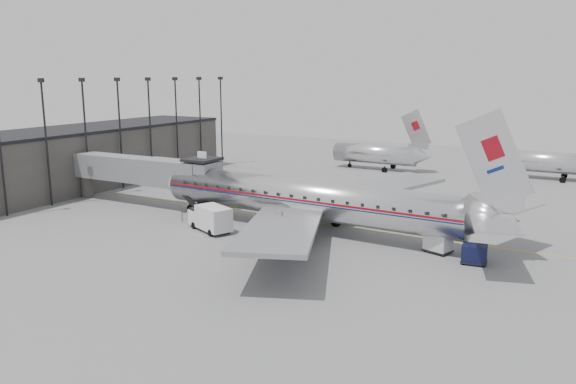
% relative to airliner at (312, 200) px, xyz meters
% --- Properties ---
extents(ground, '(160.00, 160.00, 0.00)m').
position_rel_airliner_xyz_m(ground, '(-5.45, -2.96, -3.28)').
color(ground, slate).
rests_on(ground, ground).
extents(terminal, '(12.00, 46.00, 8.00)m').
position_rel_airliner_xyz_m(terminal, '(-39.45, 7.04, 0.72)').
color(terminal, '#3D3A37').
rests_on(terminal, ground).
extents(apron_line, '(60.00, 0.15, 0.01)m').
position_rel_airliner_xyz_m(apron_line, '(-2.45, 3.04, -3.28)').
color(apron_line, gold).
rests_on(apron_line, ground).
extents(jet_bridge, '(21.00, 6.20, 7.10)m').
position_rel_airliner_xyz_m(jet_bridge, '(-22.11, 0.70, 0.90)').
color(jet_bridge, slate).
rests_on(jet_bridge, ground).
extents(floodlight_masts, '(0.90, 42.25, 15.25)m').
position_rel_airliner_xyz_m(floodlight_masts, '(-32.95, 10.04, 5.08)').
color(floodlight_masts, black).
rests_on(floodlight_masts, ground).
extents(distant_aircraft_near, '(16.39, 3.20, 10.26)m').
position_rel_airliner_xyz_m(distant_aircraft_near, '(-7.24, 39.04, -0.55)').
color(distant_aircraft_near, silver).
rests_on(distant_aircraft_near, ground).
extents(distant_aircraft_mid, '(16.39, 3.20, 10.26)m').
position_rel_airliner_xyz_m(distant_aircraft_mid, '(18.76, 43.04, -0.55)').
color(distant_aircraft_mid, silver).
rests_on(distant_aircraft_mid, ground).
extents(airliner, '(41.28, 38.20, 13.05)m').
position_rel_airliner_xyz_m(airliner, '(0.00, 0.00, 0.00)').
color(airliner, silver).
rests_on(airliner, ground).
extents(service_van, '(6.02, 4.28, 2.65)m').
position_rel_airliner_xyz_m(service_van, '(-9.11, -4.93, -1.89)').
color(service_van, silver).
rests_on(service_van, ground).
extents(baggage_cart_navy, '(2.26, 1.81, 1.65)m').
position_rel_airliner_xyz_m(baggage_cart_navy, '(16.55, -2.59, -2.40)').
color(baggage_cart_navy, black).
rests_on(baggage_cart_navy, ground).
extents(baggage_cart_white, '(2.70, 2.36, 1.78)m').
position_rel_airliner_xyz_m(baggage_cart_white, '(13.10, -0.96, -2.34)').
color(baggage_cart_white, '#BBBBBD').
rests_on(baggage_cart_white, ground).
extents(ramp_worker, '(0.78, 0.70, 1.79)m').
position_rel_airliner_xyz_m(ramp_worker, '(-9.90, 0.04, -2.39)').
color(ramp_worker, '#ADC917').
rests_on(ramp_worker, ground).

